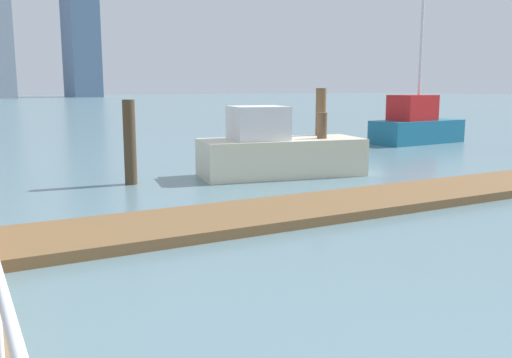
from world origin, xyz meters
TOP-DOWN VIEW (x-y plane):
  - ground_plane at (0.00, 20.00)m, footprint 300.00×300.00m
  - floating_dock at (4.27, 8.75)m, footprint 15.54×2.00m
  - dock_piling_1 at (6.19, 13.36)m, footprint 0.30×0.30m
  - dock_piling_2 at (5.63, 12.50)m, footprint 0.27×0.27m
  - dock_piling_3 at (0.56, 13.58)m, footprint 0.31×0.31m
  - moored_boat_1 at (4.48, 12.98)m, footprint 4.70×2.54m
  - moored_boat_4 at (14.32, 17.70)m, footprint 4.36×2.00m
  - skyline_tower_4 at (24.49, 134.89)m, footprint 6.64×12.22m

SIDE VIEW (x-z plane):
  - ground_plane at x=0.00m, z-range 0.00..0.00m
  - floating_dock at x=4.27m, z-range 0.00..0.18m
  - moored_boat_1 at x=4.48m, z-range -0.27..1.64m
  - moored_boat_4 at x=14.32m, z-range -2.64..4.25m
  - dock_piling_2 at x=5.63m, z-range 0.00..1.73m
  - dock_piling_3 at x=0.56m, z-range 0.00..2.12m
  - dock_piling_1 at x=6.19m, z-range 0.00..2.39m
  - skyline_tower_4 at x=24.49m, z-range 0.00..36.51m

